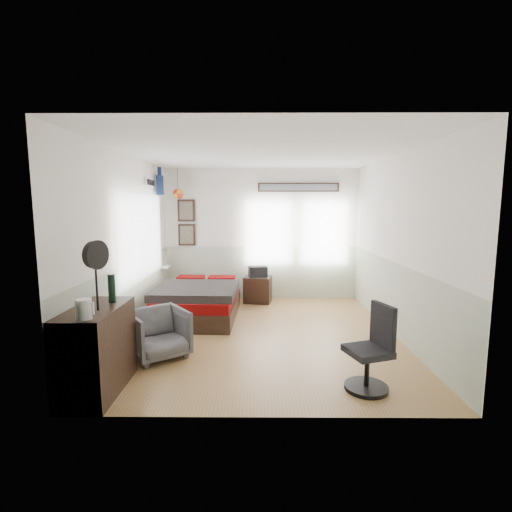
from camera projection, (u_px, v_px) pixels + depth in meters
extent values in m
cube|color=olive|center=(262.00, 334.00, 5.65)|extent=(4.00, 4.50, 0.01)
cube|color=white|center=(261.00, 235.00, 7.70)|extent=(4.00, 0.02, 2.70)
cube|color=white|center=(265.00, 274.00, 3.24)|extent=(4.00, 0.02, 2.70)
cube|color=white|center=(128.00, 246.00, 5.48)|extent=(0.02, 4.50, 2.70)
cube|color=white|center=(398.00, 246.00, 5.46)|extent=(0.02, 4.50, 2.70)
cube|color=white|center=(263.00, 152.00, 5.29)|extent=(4.00, 4.50, 0.02)
cube|color=#ADB79B|center=(261.00, 273.00, 7.80)|extent=(4.00, 0.01, 1.10)
cube|color=#ADB79B|center=(131.00, 299.00, 5.59)|extent=(0.01, 4.50, 1.10)
cube|color=#ADB79B|center=(395.00, 299.00, 5.56)|extent=(0.01, 4.50, 1.10)
cube|color=silver|center=(142.00, 236.00, 6.02)|extent=(0.03, 2.20, 1.35)
cube|color=silver|center=(269.00, 232.00, 7.65)|extent=(0.95, 0.03, 1.30)
cube|color=silver|center=(324.00, 232.00, 7.64)|extent=(0.95, 0.03, 1.30)
cube|color=#3B2317|center=(187.00, 235.00, 7.68)|extent=(0.35, 0.03, 0.45)
cube|color=#3B2317|center=(186.00, 211.00, 7.61)|extent=(0.35, 0.03, 0.45)
cube|color=#7F7259|center=(187.00, 235.00, 7.66)|extent=(0.27, 0.01, 0.37)
cube|color=#7F7259|center=(186.00, 211.00, 7.59)|extent=(0.27, 0.01, 0.37)
cube|color=#3B2317|center=(298.00, 187.00, 7.53)|extent=(1.65, 0.03, 0.18)
cube|color=gray|center=(298.00, 187.00, 7.52)|extent=(1.58, 0.01, 0.13)
cube|color=white|center=(150.00, 182.00, 6.49)|extent=(0.02, 0.48, 0.14)
sphere|color=red|center=(178.00, 194.00, 7.30)|extent=(0.20, 0.20, 0.20)
cube|color=#34241A|center=(199.00, 309.00, 6.51)|extent=(1.35, 1.88, 0.29)
cube|color=#8E1004|center=(199.00, 296.00, 6.48)|extent=(1.31, 1.84, 0.17)
cube|color=#35312F|center=(197.00, 290.00, 6.26)|extent=(1.39, 1.34, 0.13)
cube|color=#8E1004|center=(189.00, 279.00, 7.20)|extent=(0.52, 0.33, 0.13)
cube|color=#8E1004|center=(220.00, 280.00, 7.19)|extent=(0.52, 0.33, 0.13)
cube|color=#34241A|center=(97.00, 350.00, 3.85)|extent=(0.48, 1.00, 0.90)
imported|color=slate|center=(158.00, 333.00, 4.76)|extent=(0.95, 0.95, 0.63)
cube|color=#34241A|center=(258.00, 289.00, 7.51)|extent=(0.59, 0.51, 0.52)
cylinder|color=black|center=(366.00, 387.00, 3.94)|extent=(0.46, 0.46, 0.04)
cylinder|color=black|center=(367.00, 370.00, 3.91)|extent=(0.05, 0.05, 0.35)
cube|color=#2D2C33|center=(368.00, 351.00, 3.88)|extent=(0.52, 0.52, 0.07)
cube|color=#2D2C33|center=(383.00, 325.00, 3.90)|extent=(0.17, 0.37, 0.46)
cylinder|color=silver|center=(84.00, 309.00, 3.40)|extent=(0.14, 0.14, 0.19)
cube|color=silver|center=(93.00, 308.00, 3.40)|extent=(0.02, 0.02, 0.11)
cylinder|color=black|center=(112.00, 288.00, 4.01)|extent=(0.08, 0.08, 0.31)
cylinder|color=black|center=(97.00, 284.00, 3.67)|extent=(0.02, 0.02, 0.54)
cylinder|color=black|center=(95.00, 255.00, 3.63)|extent=(0.15, 0.27, 0.27)
cylinder|color=black|center=(99.00, 255.00, 3.63)|extent=(0.12, 0.28, 0.29)
cube|color=black|center=(258.00, 272.00, 7.46)|extent=(0.40, 0.29, 0.21)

